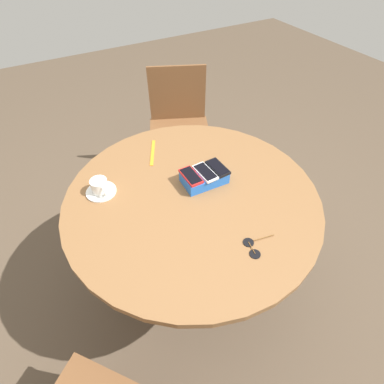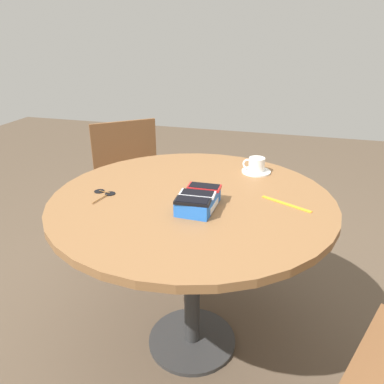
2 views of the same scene
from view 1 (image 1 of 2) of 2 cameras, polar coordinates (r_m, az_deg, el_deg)
The scene contains 11 objects.
ground_plane at distance 1.93m, azimuth 0.00°, elevation -16.50°, with size 8.00×8.00×0.00m, color brown.
round_table at distance 1.39m, azimuth 0.00°, elevation -3.48°, with size 1.12×1.12×0.76m.
phone_box at distance 1.36m, azimuth 2.34°, elevation 2.81°, with size 0.20×0.13×0.05m.
phone_black at distance 1.36m, azimuth 4.92°, elevation 4.68°, with size 0.06×0.13×0.01m.
phone_white at distance 1.34m, azimuth 2.53°, elevation 3.78°, with size 0.07×0.13×0.01m.
phone_red at distance 1.32m, azimuth -0.22°, elevation 3.05°, with size 0.06×0.13×0.01m.
saucer at distance 1.38m, azimuth -16.90°, elevation 0.09°, with size 0.13×0.13×0.01m, color white.
coffee_cup at distance 1.36m, azimuth -17.18°, elevation 1.11°, with size 0.07×0.10×0.06m.
lanyard_strap at distance 1.55m, azimuth -7.52°, elevation 7.47°, with size 0.21×0.02×0.00m, color orange.
sunglasses at distance 1.16m, azimuth 11.55°, elevation -10.22°, with size 0.14×0.10×0.01m.
chair_near_window at distance 2.27m, azimuth -2.42°, elevation 12.13°, with size 0.57×0.57×0.87m.
Camera 1 is at (0.45, 0.80, 1.70)m, focal length 28.00 mm.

